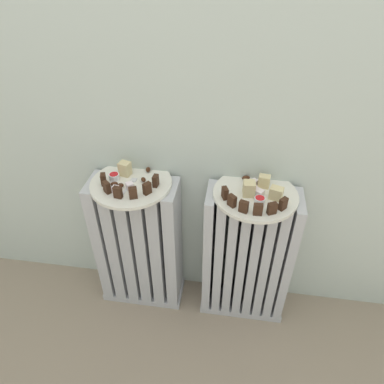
{
  "coord_description": "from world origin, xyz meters",
  "views": [
    {
      "loc": [
        0.14,
        -0.68,
        1.34
      ],
      "look_at": [
        0.0,
        0.28,
        0.6
      ],
      "focal_mm": 32.75,
      "sensor_mm": 36.0,
      "label": 1
    }
  ],
  "objects_px": {
    "jam_bowl_left": "(114,176)",
    "jam_bowl_right": "(260,200)",
    "fork": "(130,185)",
    "plate_right": "(255,194)",
    "plate_left": "(131,183)",
    "radiator_left": "(139,245)",
    "radiator_right": "(247,257)"
  },
  "relations": [
    {
      "from": "radiator_left",
      "to": "plate_right",
      "type": "relative_size",
      "value": 2.09
    },
    {
      "from": "plate_left",
      "to": "fork",
      "type": "bearing_deg",
      "value": -85.41
    },
    {
      "from": "radiator_left",
      "to": "jam_bowl_right",
      "type": "distance_m",
      "value": 0.56
    },
    {
      "from": "radiator_right",
      "to": "jam_bowl_right",
      "type": "bearing_deg",
      "value": -77.51
    },
    {
      "from": "plate_left",
      "to": "radiator_right",
      "type": "bearing_deg",
      "value": -0.0
    },
    {
      "from": "plate_right",
      "to": "jam_bowl_right",
      "type": "bearing_deg",
      "value": -77.51
    },
    {
      "from": "plate_right",
      "to": "fork",
      "type": "height_order",
      "value": "fork"
    },
    {
      "from": "jam_bowl_right",
      "to": "plate_right",
      "type": "bearing_deg",
      "value": 102.49
    },
    {
      "from": "plate_right",
      "to": "jam_bowl_left",
      "type": "xyz_separation_m",
      "value": [
        -0.5,
        0.01,
        0.02
      ]
    },
    {
      "from": "radiator_right",
      "to": "plate_right",
      "type": "height_order",
      "value": "plate_right"
    },
    {
      "from": "radiator_right",
      "to": "jam_bowl_left",
      "type": "height_order",
      "value": "jam_bowl_left"
    },
    {
      "from": "radiator_right",
      "to": "jam_bowl_right",
      "type": "relative_size",
      "value": 16.69
    },
    {
      "from": "plate_left",
      "to": "jam_bowl_right",
      "type": "distance_m",
      "value": 0.45
    },
    {
      "from": "fork",
      "to": "jam_bowl_right",
      "type": "bearing_deg",
      "value": -4.56
    },
    {
      "from": "jam_bowl_left",
      "to": "jam_bowl_right",
      "type": "bearing_deg",
      "value": -6.73
    },
    {
      "from": "jam_bowl_left",
      "to": "jam_bowl_right",
      "type": "xyz_separation_m",
      "value": [
        0.51,
        -0.06,
        -0.0
      ]
    },
    {
      "from": "radiator_right",
      "to": "jam_bowl_right",
      "type": "distance_m",
      "value": 0.34
    },
    {
      "from": "radiator_left",
      "to": "jam_bowl_left",
      "type": "height_order",
      "value": "jam_bowl_left"
    },
    {
      "from": "radiator_right",
      "to": "plate_left",
      "type": "bearing_deg",
      "value": 180.0
    },
    {
      "from": "jam_bowl_left",
      "to": "fork",
      "type": "height_order",
      "value": "jam_bowl_left"
    },
    {
      "from": "radiator_right",
      "to": "fork",
      "type": "bearing_deg",
      "value": -177.66
    },
    {
      "from": "plate_left",
      "to": "jam_bowl_left",
      "type": "height_order",
      "value": "jam_bowl_left"
    },
    {
      "from": "jam_bowl_left",
      "to": "fork",
      "type": "bearing_deg",
      "value": -21.03
    },
    {
      "from": "radiator_left",
      "to": "radiator_right",
      "type": "bearing_deg",
      "value": -0.0
    },
    {
      "from": "plate_left",
      "to": "plate_right",
      "type": "relative_size",
      "value": 1.0
    },
    {
      "from": "plate_left",
      "to": "jam_bowl_right",
      "type": "height_order",
      "value": "jam_bowl_right"
    },
    {
      "from": "jam_bowl_right",
      "to": "radiator_left",
      "type": "bearing_deg",
      "value": 173.2
    },
    {
      "from": "radiator_right",
      "to": "plate_right",
      "type": "relative_size",
      "value": 2.09
    },
    {
      "from": "plate_right",
      "to": "jam_bowl_left",
      "type": "distance_m",
      "value": 0.5
    },
    {
      "from": "jam_bowl_left",
      "to": "jam_bowl_right",
      "type": "relative_size",
      "value": 1.03
    },
    {
      "from": "radiator_left",
      "to": "jam_bowl_left",
      "type": "distance_m",
      "value": 0.34
    },
    {
      "from": "jam_bowl_right",
      "to": "fork",
      "type": "height_order",
      "value": "jam_bowl_right"
    }
  ]
}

